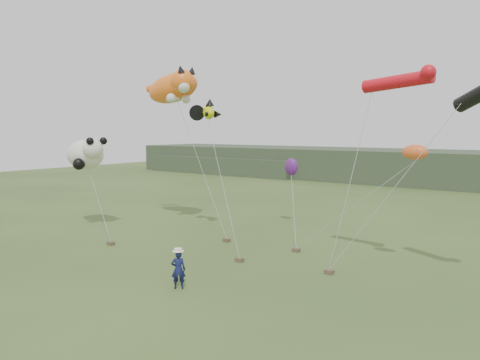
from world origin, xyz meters
name	(u,v)px	position (x,y,z in m)	size (l,w,h in m)	color
ground	(182,283)	(0.00, 0.00, 0.00)	(120.00, 120.00, 0.00)	#385123
headland	(415,168)	(-3.11, 44.69, 1.92)	(90.00, 13.00, 4.00)	#2D3D28
festival_attendant	(178,270)	(0.39, -0.60, 0.80)	(0.58, 0.38, 1.60)	#131847
sandbag_anchors	(236,252)	(-0.97, 5.14, 0.10)	(12.73, 5.24, 0.20)	brown
cat_kite	(175,87)	(-8.89, 8.87, 9.34)	(5.58, 2.98, 2.59)	orange
fish_kite	(204,112)	(-5.74, 8.20, 7.60)	(2.78, 1.82, 1.35)	#C8D809
tube_kites	(451,83)	(8.85, 7.03, 8.44)	(7.47, 2.46, 2.01)	black
panda_kite	(86,154)	(-13.06, 4.73, 4.92)	(3.49, 2.26, 2.17)	white
misc_kites	(333,162)	(1.64, 11.14, 4.63)	(10.91, 6.42, 2.45)	orange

